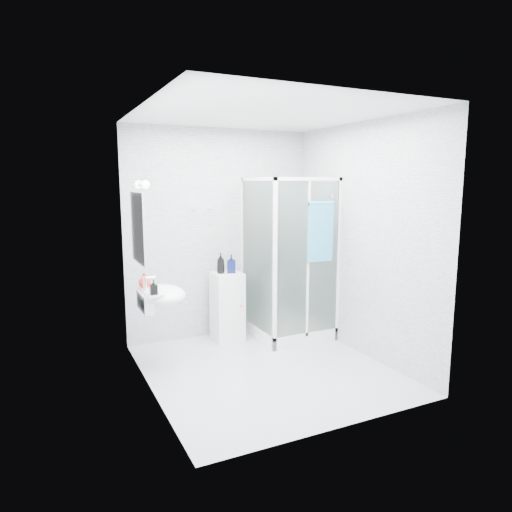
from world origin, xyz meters
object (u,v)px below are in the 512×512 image
wall_basin (160,296)px  soap_dispenser_black (154,287)px  shampoo_bottle_b (231,264)px  storage_cabinet (227,306)px  shampoo_bottle_a (221,263)px  shower_enclosure (286,303)px  hand_towel (320,230)px  soap_dispenser_orange (144,280)px

wall_basin → soap_dispenser_black: bearing=-119.9°
shampoo_bottle_b → soap_dispenser_black: (-1.13, -0.75, -0.02)m
storage_cabinet → shampoo_bottle_a: 0.55m
shower_enclosure → hand_towel: size_ratio=2.85×
storage_cabinet → shampoo_bottle_a: shampoo_bottle_a is taller
wall_basin → shampoo_bottle_a: (0.89, 0.58, 0.18)m
storage_cabinet → soap_dispenser_black: soap_dispenser_black is taller
shampoo_bottle_b → wall_basin: bearing=-151.2°
wall_basin → storage_cabinet: wall_basin is taller
soap_dispenser_orange → soap_dispenser_black: 0.35m
hand_towel → shampoo_bottle_b: size_ratio=3.11×
storage_cabinet → soap_dispenser_orange: (-1.09, -0.42, 0.52)m
shower_enclosure → storage_cabinet: shower_enclosure is taller
wall_basin → soap_dispenser_black: size_ratio=3.83×
soap_dispenser_black → hand_towel: bearing=3.0°
shower_enclosure → soap_dispenser_orange: 1.85m
wall_basin → soap_dispenser_orange: (-0.12, 0.16, 0.14)m
soap_dispenser_orange → hand_towel: bearing=-7.0°
hand_towel → shower_enclosure: bearing=118.3°
wall_basin → shampoo_bottle_a: bearing=33.3°
storage_cabinet → shampoo_bottle_b: (0.05, -0.02, 0.54)m
shampoo_bottle_a → soap_dispenser_black: shampoo_bottle_a is taller
shampoo_bottle_a → shampoo_bottle_b: shampoo_bottle_a is taller
hand_towel → shampoo_bottle_a: hand_towel is taller
wall_basin → soap_dispenser_black: 0.26m
soap_dispenser_orange → soap_dispenser_black: size_ratio=1.05×
wall_basin → hand_towel: 1.97m
storage_cabinet → wall_basin: bearing=-148.9°
wall_basin → shampoo_bottle_b: size_ratio=2.48×
shower_enclosure → shampoo_bottle_a: 0.97m
wall_basin → soap_dispenser_orange: soap_dispenser_orange is taller
hand_towel → shampoo_bottle_a: 1.26m
hand_towel → wall_basin: bearing=177.4°
shower_enclosure → hand_towel: shower_enclosure is taller
wall_basin → hand_towel: size_ratio=0.80×
hand_towel → soap_dispenser_orange: (-2.00, 0.25, -0.46)m
shampoo_bottle_b → hand_towel: bearing=-37.1°
shower_enclosure → shampoo_bottle_a: shower_enclosure is taller
shower_enclosure → storage_cabinet: size_ratio=2.36×
shampoo_bottle_b → soap_dispenser_black: size_ratio=1.54×
shower_enclosure → hand_towel: (0.22, -0.40, 0.95)m
soap_dispenser_orange → soap_dispenser_black: (0.02, -0.35, -0.00)m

